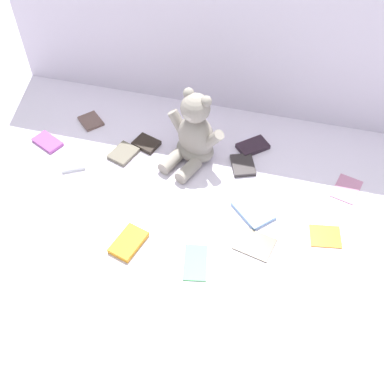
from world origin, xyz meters
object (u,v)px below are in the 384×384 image
object	(u,v)px
teddy_bear	(194,135)
book_case_0	(253,146)
book_case_7	(255,244)
book_case_2	(347,189)
book_case_8	(243,165)
book_case_3	(91,121)
book_case_10	(129,242)
book_case_12	(146,144)
book_case_6	(123,154)
book_case_11	(73,161)
book_case_5	(195,262)
book_case_9	(48,142)
book_case_1	(326,236)
book_case_4	(253,210)

from	to	relation	value
teddy_bear	book_case_0	bearing A→B (deg)	47.27
book_case_0	book_case_7	size ratio (longest dim) A/B	0.97
book_case_2	book_case_7	bearing A→B (deg)	-116.03
teddy_bear	book_case_8	bearing A→B (deg)	19.52
book_case_3	book_case_10	size ratio (longest dim) A/B	0.76
book_case_7	book_case_12	size ratio (longest dim) A/B	1.28
book_case_0	teddy_bear	bearing A→B (deg)	-106.11
book_case_6	book_case_11	size ratio (longest dim) A/B	1.06
book_case_2	book_case_11	size ratio (longest dim) A/B	1.28
teddy_bear	book_case_5	size ratio (longest dim) A/B	2.22
book_case_7	book_case_10	world-z (taller)	book_case_10
book_case_5	book_case_11	bearing A→B (deg)	-40.44
book_case_7	book_case_9	distance (m)	0.90
book_case_7	book_case_12	world-z (taller)	book_case_12
book_case_1	book_case_6	distance (m)	0.80
book_case_2	book_case_10	size ratio (longest dim) A/B	0.99
book_case_5	book_case_10	bearing A→B (deg)	-14.93
book_case_11	teddy_bear	bearing A→B (deg)	170.11
book_case_10	book_case_8	bearing A→B (deg)	-108.47
book_case_2	book_case_12	distance (m)	0.77
book_case_3	book_case_12	bearing A→B (deg)	116.97
book_case_3	book_case_10	distance (m)	0.63
book_case_7	book_case_9	size ratio (longest dim) A/B	1.04
teddy_bear	book_case_5	xyz separation A→B (m)	(0.12, -0.46, -0.10)
book_case_9	book_case_6	bearing A→B (deg)	117.87
book_case_0	book_case_4	distance (m)	0.31
book_case_2	book_case_8	xyz separation A→B (m)	(-0.38, 0.02, 0.00)
book_case_3	book_case_4	xyz separation A→B (m)	(0.72, -0.29, 0.00)
book_case_4	book_case_11	xyz separation A→B (m)	(-0.70, 0.06, 0.00)
book_case_3	book_case_1	bearing A→B (deg)	113.16
book_case_3	book_case_11	bearing A→B (deg)	47.91
book_case_12	book_case_10	bearing A→B (deg)	-150.21
book_case_2	book_case_10	distance (m)	0.80
book_case_12	book_case_0	bearing A→B (deg)	-58.87
book_case_2	book_case_6	world-z (taller)	book_case_6
teddy_bear	book_case_11	xyz separation A→B (m)	(-0.43, -0.15, -0.10)
book_case_11	book_case_4	bearing A→B (deg)	146.27
book_case_0	book_case_5	world-z (taller)	book_case_0
book_case_8	book_case_12	xyz separation A→B (m)	(-0.38, 0.02, 0.00)
book_case_7	book_case_6	bearing A→B (deg)	76.01
book_case_2	book_case_11	world-z (taller)	book_case_11
book_case_4	book_case_9	size ratio (longest dim) A/B	1.18
teddy_bear	book_case_1	world-z (taller)	teddy_bear
book_case_2	teddy_bear	bearing A→B (deg)	-167.16
book_case_1	book_case_7	world-z (taller)	same
book_case_1	book_case_2	xyz separation A→B (m)	(0.06, 0.23, -0.00)
book_case_9	book_case_3	bearing A→B (deg)	169.25
book_case_9	book_case_7	bearing A→B (deg)	98.12
book_case_6	book_case_7	world-z (taller)	book_case_6
teddy_bear	book_case_2	xyz separation A→B (m)	(0.57, -0.02, -0.10)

